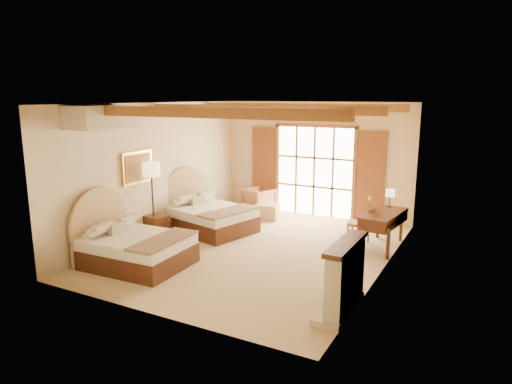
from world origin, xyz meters
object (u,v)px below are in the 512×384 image
Objects in this scene: bed_far at (205,215)px; nightstand at (157,227)px; bed_near at (131,245)px; desk at (383,229)px; armchair at (259,200)px.

bed_far is 4.16× the size of nightstand.
bed_far is at bearing 73.79° from nightstand.
nightstand is (-0.63, -1.14, -0.12)m from bed_far.
desk is at bearing 36.67° from bed_near.
bed_near is 1.31× the size of desk.
nightstand is at bearing 110.38° from bed_near.
armchair is (0.33, 2.30, -0.05)m from bed_far.
bed_near is 5.01m from armchair.
bed_near is 3.62× the size of nightstand.
armchair is (0.96, 3.43, 0.07)m from nightstand.
desk is at bearing 23.64° from bed_far.
armchair is (0.31, 5.00, -0.04)m from bed_near.
bed_far is 2.32m from armchair.
bed_near reaches higher than desk.
desk is (4.92, 1.87, 0.15)m from nightstand.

